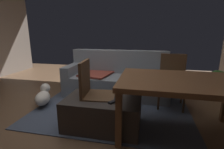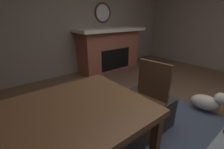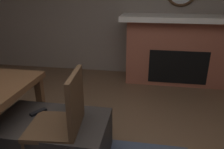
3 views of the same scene
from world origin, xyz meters
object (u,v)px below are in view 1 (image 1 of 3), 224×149
dining_table (182,85)px  potted_plant (217,83)px  ottoman_coffee_table (103,113)px  tv_remote (114,102)px  dining_chair_west (93,89)px  couch (117,79)px  small_dog (43,96)px  dining_chair_north (172,77)px

dining_table → potted_plant: (0.92, 1.41, -0.34)m
ottoman_coffee_table → tv_remote: 0.30m
dining_table → dining_chair_west: (-1.17, -0.01, -0.14)m
couch → dining_table: size_ratio=1.36×
dining_chair_west → potted_plant: (2.09, 1.42, -0.20)m
ottoman_coffee_table → dining_chair_west: 0.36m
tv_remote → dining_table: (0.83, 0.18, 0.22)m
dining_table → small_dog: dining_table is taller
potted_plant → tv_remote: bearing=-137.7°
dining_chair_north → ottoman_coffee_table: bearing=-135.5°
dining_chair_west → ottoman_coffee_table: bearing=-25.6°
ottoman_coffee_table → dining_chair_west: size_ratio=1.10×
tv_remote → small_dog: (-1.40, 0.54, -0.25)m
ottoman_coffee_table → dining_chair_north: (1.01, 0.99, 0.31)m
dining_chair_west → dining_chair_north: same height
potted_plant → small_dog: potted_plant is taller
ottoman_coffee_table → dining_table: (1.00, 0.09, 0.45)m
small_dog → ottoman_coffee_table: bearing=-20.0°
tv_remote → small_dog: tv_remote is taller
ottoman_coffee_table → dining_chair_west: bearing=154.4°
dining_chair_west → potted_plant: 2.54m
tv_remote → dining_chair_west: (-0.34, 0.17, 0.08)m
tv_remote → dining_chair_north: 1.38m
couch → tv_remote: bearing=-81.0°
potted_plant → small_dog: 3.33m
dining_table → dining_chair_west: 1.18m
ottoman_coffee_table → dining_chair_north: size_ratio=1.10×
dining_chair_west → couch: bearing=85.1°
ottoman_coffee_table → potted_plant: size_ratio=1.76×
couch → dining_chair_north: (1.07, -0.36, 0.20)m
tv_remote → dining_table: bearing=44.4°
couch → ottoman_coffee_table: bearing=-87.7°
dining_chair_north → small_dog: (-2.24, -0.55, -0.33)m
couch → dining_chair_west: (-0.11, -1.28, 0.20)m
ottoman_coffee_table → small_dog: size_ratio=2.11×
potted_plant → dining_table: bearing=-123.2°
potted_plant → small_dog: (-3.16, -1.05, -0.13)m
couch → tv_remote: size_ratio=13.22×
couch → small_dog: bearing=-142.2°
couch → ottoman_coffee_table: (0.06, -1.35, -0.11)m
couch → potted_plant: 1.99m
dining_chair_west → tv_remote: bearing=-27.3°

